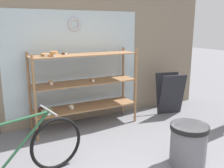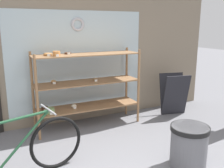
{
  "view_description": "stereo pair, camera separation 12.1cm",
  "coord_description": "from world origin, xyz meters",
  "px_view_note": "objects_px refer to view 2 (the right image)",
  "views": [
    {
      "loc": [
        -1.34,
        -1.75,
        1.82
      ],
      "look_at": [
        0.12,
        1.07,
        1.08
      ],
      "focal_mm": 40.0,
      "sensor_mm": 36.0,
      "label": 1
    },
    {
      "loc": [
        -1.24,
        -1.8,
        1.82
      ],
      "look_at": [
        0.12,
        1.07,
        1.08
      ],
      "focal_mm": 40.0,
      "sensor_mm": 36.0,
      "label": 2
    }
  ],
  "objects_px": {
    "display_case": "(85,83)",
    "sandwich_board": "(174,94)",
    "trash_bin": "(189,145)",
    "bicycle": "(10,154)"
  },
  "relations": [
    {
      "from": "bicycle",
      "to": "trash_bin",
      "type": "bearing_deg",
      "value": -26.62
    },
    {
      "from": "bicycle",
      "to": "sandwich_board",
      "type": "distance_m",
      "value": 3.44
    },
    {
      "from": "display_case",
      "to": "sandwich_board",
      "type": "height_order",
      "value": "display_case"
    },
    {
      "from": "display_case",
      "to": "bicycle",
      "type": "height_order",
      "value": "display_case"
    },
    {
      "from": "display_case",
      "to": "sandwich_board",
      "type": "distance_m",
      "value": 1.94
    },
    {
      "from": "display_case",
      "to": "bicycle",
      "type": "bearing_deg",
      "value": -136.95
    },
    {
      "from": "bicycle",
      "to": "display_case",
      "type": "bearing_deg",
      "value": 32.3
    },
    {
      "from": "trash_bin",
      "to": "display_case",
      "type": "bearing_deg",
      "value": 111.95
    },
    {
      "from": "display_case",
      "to": "trash_bin",
      "type": "relative_size",
      "value": 3.39
    },
    {
      "from": "bicycle",
      "to": "sandwich_board",
      "type": "bearing_deg",
      "value": 7.86
    }
  ]
}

